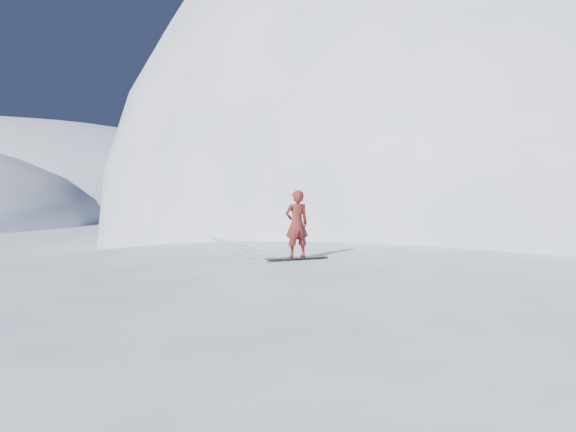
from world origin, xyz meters
name	(u,v)px	position (x,y,z in m)	size (l,w,h in m)	color
ground	(327,356)	(0.00, 0.00, 0.00)	(400.00, 400.00, 0.00)	white
near_ridge	(329,326)	(1.00, 3.00, 0.00)	(36.00, 28.00, 4.80)	white
summit_peak	(491,241)	(22.00, 26.00, 0.00)	(60.00, 56.00, 56.00)	white
peak_shoulder	(381,254)	(10.00, 20.00, 0.00)	(28.00, 24.00, 18.00)	white
wind_bumps	(287,336)	(-0.56, 2.12, 0.00)	(16.00, 14.40, 1.00)	white
snowboard	(297,258)	(-0.52, 1.09, 2.41)	(1.71, 0.32, 0.03)	black
snowboarder	(297,224)	(-0.52, 1.09, 3.34)	(0.66, 0.43, 1.82)	maroon
board_tracks	(239,246)	(-1.57, 4.55, 2.42)	(1.66, 5.99, 0.04)	silver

